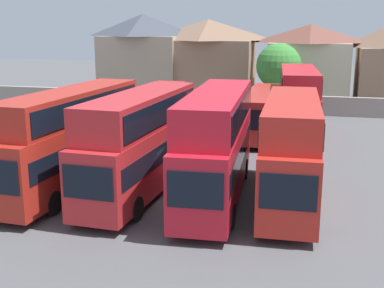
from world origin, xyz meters
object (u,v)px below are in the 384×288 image
Objects in this scene: bus_7 at (262,111)px; bus_8 at (298,99)px; bus_4 at (291,146)px; bus_6 at (209,109)px; house_terrace_left at (144,54)px; bus_2 at (140,139)px; bus_5 at (154,107)px; bus_3 at (217,140)px; tree_left_of_lot at (279,66)px; bus_1 at (71,134)px; house_terrace_right at (309,62)px; house_terrace_centre at (208,58)px.

bus_8 is (2.67, -0.02, 0.95)m from bus_7.
bus_6 is (-6.92, 14.28, -0.85)m from bus_4.
house_terrace_left is (-18.99, 33.96, 2.05)m from bus_4.
bus_2 is 1.00× the size of bus_5.
house_terrace_left is (-18.80, 19.36, 1.96)m from bus_8.
tree_left_of_lot reaches higher than bus_3.
tree_left_of_lot reaches higher than bus_6.
bus_4 is 0.96× the size of bus_5.
bus_4 is at bearing 39.10° from bus_5.
bus_2 is 7.30m from bus_4.
bus_1 is 1.08× the size of bus_8.
house_terrace_left is at bearing -144.37° from bus_6.
bus_3 reaches higher than bus_1.
bus_2 is 1.19× the size of house_terrace_right.
bus_8 is 22.68m from house_terrace_centre.
bus_1 is 1.05× the size of bus_7.
bus_2 is 0.99× the size of house_terrace_centre.
house_terrace_centre is at bearing 139.85° from tree_left_of_lot.
bus_1 is 11.05m from bus_4.
bus_3 is 34.06m from house_terrace_right.
bus_8 is at bearing 147.47° from bus_1.
bus_7 is at bearing -99.31° from house_terrace_right.
house_terrace_left is 1.07× the size of house_terrace_right.
bus_7 is (0.65, 14.77, -1.01)m from bus_3.
bus_1 is 15.22m from bus_6.
bus_1 is 14.63m from bus_5.
bus_8 is 1.00× the size of house_terrace_centre.
bus_2 is at bearing -99.72° from tree_left_of_lot.
bus_6 is at bearing -169.88° from bus_3.
bus_7 is (-2.86, 14.62, -0.87)m from bus_4.
bus_3 is at bearing 29.14° from bus_5.
bus_6 is at bearing -83.70° from bus_7.
bus_4 is 1.58× the size of tree_left_of_lot.
bus_4 is 0.95× the size of house_terrace_centre.
bus_4 is at bearing 96.37° from bus_2.
bus_1 reaches higher than bus_7.
bus_6 is 6.81m from bus_8.
bus_8 reaches higher than bus_6.
bus_1 is 1.14× the size of bus_4.
house_terrace_centre reaches higher than bus_2.
house_terrace_centre is 11.50m from house_terrace_right.
house_terrace_left reaches higher than bus_3.
bus_6 is at bearing -108.76° from tree_left_of_lot.
bus_3 is 1.03× the size of bus_7.
bus_1 reaches higher than bus_6.
bus_5 is at bearing -143.21° from bus_4.
bus_1 is at bearing 1.83° from bus_5.
bus_8 reaches higher than bus_1.
bus_3 reaches higher than bus_5.
bus_3 is (7.53, 0.20, 0.07)m from bus_1.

